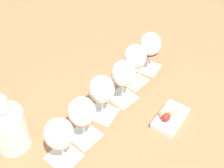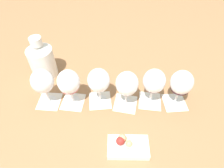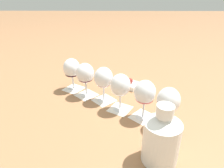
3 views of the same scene
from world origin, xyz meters
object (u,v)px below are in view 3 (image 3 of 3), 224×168
at_px(wine_glass_1, 145,94).
at_px(wine_glass_4, 85,75).
at_px(wine_glass_2, 120,87).
at_px(wine_glass_0, 168,102).
at_px(wine_glass_5, 72,69).
at_px(snack_dish, 127,83).
at_px(wine_glass_3, 104,79).
at_px(ceramic_vase, 161,138).

relative_size(wine_glass_1, wine_glass_4, 1.00).
bearing_deg(wine_glass_2, wine_glass_1, 147.58).
bearing_deg(wine_glass_0, wine_glass_1, -37.53).
relative_size(wine_glass_0, wine_glass_4, 1.00).
distance_m(wine_glass_5, snack_dish, 0.32).
height_order(wine_glass_0, wine_glass_4, same).
relative_size(wine_glass_3, ceramic_vase, 0.83).
distance_m(wine_glass_4, ceramic_vase, 0.52).
bearing_deg(wine_glass_2, wine_glass_4, -36.86).
bearing_deg(wine_glass_3, snack_dish, -127.17).
bearing_deg(wine_glass_4, snack_dish, -153.14).
distance_m(wine_glass_4, wine_glass_5, 0.11).
relative_size(wine_glass_3, wine_glass_5, 1.00).
bearing_deg(wine_glass_1, ceramic_vase, 95.59).
bearing_deg(wine_glass_1, wine_glass_2, -32.42).
xyz_separation_m(wine_glass_1, snack_dish, (0.06, -0.30, -0.10)).
distance_m(wine_glass_1, wine_glass_4, 0.34).
relative_size(ceramic_vase, snack_dish, 1.25).
bearing_deg(wine_glass_1, wine_glass_4, -35.30).
xyz_separation_m(wine_glass_0, wine_glass_2, (0.18, -0.13, 0.00)).
height_order(wine_glass_0, wine_glass_2, same).
bearing_deg(wine_glass_0, ceramic_vase, 71.00).
bearing_deg(wine_glass_1, wine_glass_0, 142.47).
bearing_deg(ceramic_vase, wine_glass_2, -67.71).
bearing_deg(wine_glass_5, wine_glass_0, 143.30).
height_order(wine_glass_0, ceramic_vase, ceramic_vase).
distance_m(wine_glass_0, ceramic_vase, 0.18).
height_order(wine_glass_1, ceramic_vase, ceramic_vase).
bearing_deg(wine_glass_1, snack_dish, -79.73).
bearing_deg(wine_glass_1, wine_glass_3, -38.48).
distance_m(wine_glass_1, wine_glass_2, 0.12).
bearing_deg(wine_glass_5, wine_glass_4, 139.72).
height_order(wine_glass_3, ceramic_vase, ceramic_vase).
distance_m(wine_glass_5, ceramic_vase, 0.63).
height_order(wine_glass_1, wine_glass_3, same).
bearing_deg(wine_glass_2, wine_glass_3, -44.86).
bearing_deg(wine_glass_5, wine_glass_2, 142.02).
bearing_deg(wine_glass_4, wine_glass_2, 143.14).
relative_size(wine_glass_0, wine_glass_1, 1.00).
relative_size(wine_glass_4, snack_dish, 1.04).
height_order(wine_glass_2, snack_dish, wine_glass_2).
bearing_deg(ceramic_vase, wine_glass_3, -61.88).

